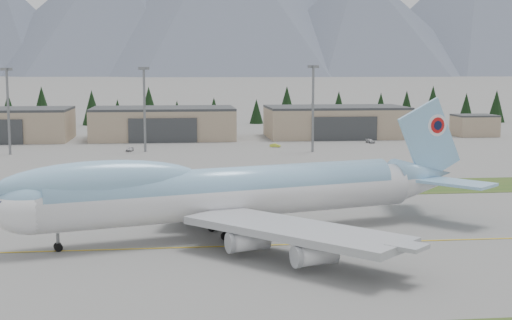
{
  "coord_description": "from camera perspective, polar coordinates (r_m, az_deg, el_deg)",
  "views": [
    {
      "loc": [
        -11.0,
        -94.51,
        24.21
      ],
      "look_at": [
        3.1,
        29.38,
        8.0
      ],
      "focal_mm": 50.0,
      "sensor_mm": 36.0,
      "label": 1
    }
  ],
  "objects": [
    {
      "name": "ground",
      "position": [
        98.18,
        0.14,
        -6.87
      ],
      "size": [
        7000.0,
        7000.0,
        0.0
      ],
      "primitive_type": "plane",
      "color": "slate",
      "rests_on": "ground"
    },
    {
      "name": "grass_strip_far",
      "position": [
        142.03,
        -1.96,
        -2.41
      ],
      "size": [
        400.0,
        18.0,
        0.08
      ],
      "primitive_type": "cube",
      "color": "#2A4E1C",
      "rests_on": "ground"
    },
    {
      "name": "taxiway_line_main",
      "position": [
        98.18,
        0.14,
        -6.87
      ],
      "size": [
        400.0,
        0.4,
        0.02
      ],
      "primitive_type": "cube",
      "color": "gold",
      "rests_on": "ground"
    },
    {
      "name": "boeing_747_freighter",
      "position": [
        103.12,
        -2.2,
        -2.54
      ],
      "size": [
        73.75,
        61.32,
        19.44
      ],
      "rotation": [
        0.0,
        0.0,
        0.28
      ],
      "color": "white",
      "rests_on": "ground"
    },
    {
      "name": "hangar_center",
      "position": [
        245.17,
        -7.42,
        2.94
      ],
      "size": [
        48.0,
        26.6,
        10.8
      ],
      "color": "tan",
      "rests_on": "ground"
    },
    {
      "name": "hangar_right",
      "position": [
        251.45,
        6.4,
        3.07
      ],
      "size": [
        48.0,
        26.6,
        10.8
      ],
      "color": "tan",
      "rests_on": "ground"
    },
    {
      "name": "control_shed",
      "position": [
        265.46,
        17.08,
        2.67
      ],
      "size": [
        14.0,
        12.0,
        7.6
      ],
      "color": "tan",
      "rests_on": "ground"
    },
    {
      "name": "floodlight_masts",
      "position": [
        206.31,
        -12.5,
        5.05
      ],
      "size": [
        118.93,
        9.21,
        24.87
      ],
      "color": "slate",
      "rests_on": "ground"
    },
    {
      "name": "service_vehicle_a",
      "position": [
        210.55,
        -10.06,
        0.69
      ],
      "size": [
        2.54,
        4.31,
        1.38
      ],
      "primitive_type": "imported",
      "rotation": [
        0.0,
        0.0,
        -0.24
      ],
      "color": "silver",
      "rests_on": "ground"
    },
    {
      "name": "service_vehicle_b",
      "position": [
        218.17,
        1.54,
        1.03
      ],
      "size": [
        3.5,
        2.69,
        1.11
      ],
      "primitive_type": "imported",
      "rotation": [
        0.0,
        0.0,
        1.05
      ],
      "color": "#BACB32",
      "rests_on": "ground"
    },
    {
      "name": "service_vehicle_c",
      "position": [
        232.91,
        9.13,
        1.35
      ],
      "size": [
        2.46,
        4.55,
        1.25
      ],
      "primitive_type": "imported",
      "rotation": [
        0.0,
        0.0,
        0.17
      ],
      "color": "#ABACB0",
      "rests_on": "ground"
    },
    {
      "name": "conifer_belt",
      "position": [
        306.51,
        -2.73,
        4.2
      ],
      "size": [
        269.57,
        14.91,
        16.56
      ],
      "color": "black",
      "rests_on": "ground"
    },
    {
      "name": "mountain_ridge_front",
      "position": [
        2310.82,
        -7.27,
        12.27
      ],
      "size": [
        4217.1,
        1170.61,
        490.99
      ],
      "color": "#4F5869",
      "rests_on": "ground"
    },
    {
      "name": "mountain_ridge_rear",
      "position": [
        3003.56,
        -5.44,
        11.67
      ],
      "size": [
        4464.67,
        1002.02,
        501.01
      ],
      "color": "#4F5869",
      "rests_on": "ground"
    }
  ]
}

